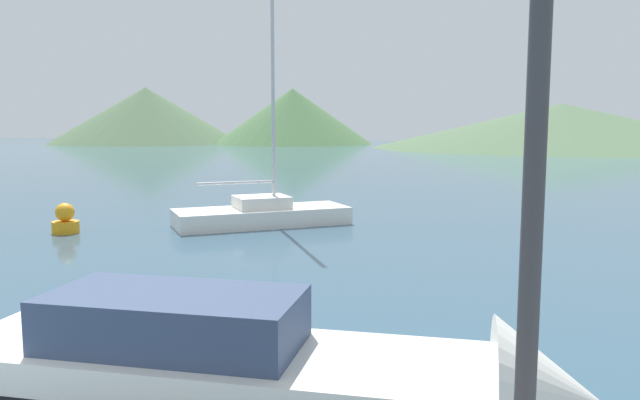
% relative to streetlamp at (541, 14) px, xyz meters
% --- Properties ---
extents(streetlamp, '(0.40, 0.40, 4.44)m').
position_rel_streetlamp_xyz_m(streetlamp, '(0.00, 0.00, 0.00)').
color(streetlamp, '#38383D').
rests_on(streetlamp, dock).
extents(motorboat_near, '(8.28, 2.64, 1.95)m').
position_rel_streetlamp_xyz_m(motorboat_near, '(-2.83, 3.38, -3.62)').
color(motorboat_near, white).
rests_on(motorboat_near, ground_plane).
extents(sailboat_inner, '(5.86, 5.33, 11.53)m').
position_rel_streetlamp_xyz_m(sailboat_inner, '(-8.26, 15.96, -3.55)').
color(sailboat_inner, white).
rests_on(sailboat_inner, ground_plane).
extents(buoy_marker, '(0.83, 0.83, 0.96)m').
position_rel_streetlamp_xyz_m(buoy_marker, '(-13.61, 12.65, -3.63)').
color(buoy_marker, orange).
rests_on(buoy_marker, ground_plane).
extents(hill_west, '(33.02, 33.02, 9.71)m').
position_rel_streetlamp_xyz_m(hill_west, '(-61.63, 92.08, 0.83)').
color(hill_west, '#4C6647').
rests_on(hill_west, ground_plane).
extents(hill_central, '(26.92, 26.92, 9.32)m').
position_rel_streetlamp_xyz_m(hill_central, '(-36.08, 96.50, 0.64)').
color(hill_central, '#476B42').
rests_on(hill_central, ground_plane).
extents(hill_east, '(53.20, 53.20, 6.23)m').
position_rel_streetlamp_xyz_m(hill_east, '(6.09, 91.49, -0.91)').
color(hill_east, '#4C6647').
rests_on(hill_east, ground_plane).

